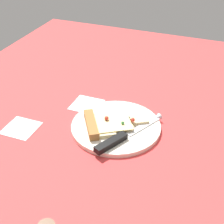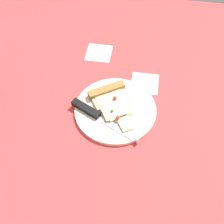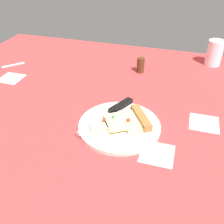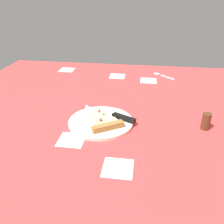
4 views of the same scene
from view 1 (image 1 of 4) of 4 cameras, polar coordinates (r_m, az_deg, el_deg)
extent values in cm
cube|color=#D13838|center=(95.24, 6.59, -3.47)|extent=(145.56, 145.56, 3.00)
cube|color=white|center=(103.97, -4.39, 1.21)|extent=(9.00, 9.00, 0.20)
cube|color=white|center=(97.19, -15.44, -2.75)|extent=(9.00, 9.00, 0.20)
cylinder|color=silver|center=(93.23, 0.69, -2.51)|extent=(25.25, 25.25, 1.24)
cube|color=beige|center=(91.98, -1.75, -2.24)|extent=(12.50, 10.97, 1.00)
cube|color=beige|center=(92.84, 1.60, -1.85)|extent=(9.08, 8.59, 1.00)
cube|color=beige|center=(93.89, 4.58, -1.49)|extent=(5.83, 6.32, 1.00)
cube|color=#EDD88C|center=(92.02, 0.09, -1.70)|extent=(13.13, 13.38, 0.30)
cube|color=#9E6633|center=(91.28, -3.61, -2.16)|extent=(11.52, 8.64, 2.20)
sphere|color=red|center=(92.16, -0.95, -1.08)|extent=(1.19, 1.19, 1.19)
sphere|color=red|center=(91.68, 3.61, -1.36)|extent=(1.19, 1.19, 1.19)
sphere|color=#2D7A38|center=(90.70, 1.86, -1.88)|extent=(0.86, 0.86, 0.86)
cube|color=silver|center=(92.49, 5.36, -2.43)|extent=(11.63, 7.16, 0.30)
cone|color=silver|center=(96.24, 7.82, -0.99)|extent=(2.68, 2.68, 2.00)
cube|color=black|center=(85.35, -0.17, -5.33)|extent=(9.93, 6.44, 1.60)
camera|label=2|loc=(0.83, 50.76, 35.23)|focal=45.85mm
camera|label=3|loc=(1.35, 4.01, 30.85)|focal=40.02mm
camera|label=4|loc=(1.19, -45.01, 20.86)|focal=38.19mm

